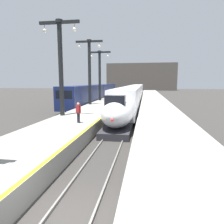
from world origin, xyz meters
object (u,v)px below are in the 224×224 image
station_column_distant (100,71)px  station_column_far (89,66)px  regional_train_adjacent (97,92)px  passenger_mid_platform (78,111)px  highspeed_train_main (134,94)px  station_column_mid (60,59)px

station_column_distant → station_column_far: bearing=-90.0°
regional_train_adjacent → passenger_mid_platform: (5.06, -27.39, -0.09)m
station_column_far → passenger_mid_platform: size_ratio=5.58×
highspeed_train_main → regional_train_adjacent: bearing=168.9°
highspeed_train_main → station_column_far: 14.06m
station_column_mid → station_column_far: station_column_far is taller
station_column_distant → passenger_mid_platform: size_ratio=5.24×
station_column_far → passenger_mid_platform: bearing=-78.4°
highspeed_train_main → station_column_mid: bearing=-104.8°
station_column_far → station_column_distant: (0.00, 6.83, -0.30)m
station_column_far → passenger_mid_platform: 14.99m
highspeed_train_main → passenger_mid_platform: size_ratio=33.08×
highspeed_train_main → station_column_distant: (-5.90, -5.02, 4.43)m
station_column_mid → station_column_distant: (-0.00, 17.33, -0.19)m
station_column_mid → station_column_distant: size_ratio=1.04×
station_column_mid → passenger_mid_platform: station_column_mid is taller
station_column_mid → station_column_distant: station_column_mid is taller
station_column_distant → station_column_mid: bearing=-90.0°
regional_train_adjacent → station_column_mid: bearing=-84.7°
regional_train_adjacent → station_column_distant: (2.20, -6.61, 4.27)m
regional_train_adjacent → station_column_mid: station_column_mid is taller
station_column_mid → passenger_mid_platform: (2.86, -3.45, -4.54)m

